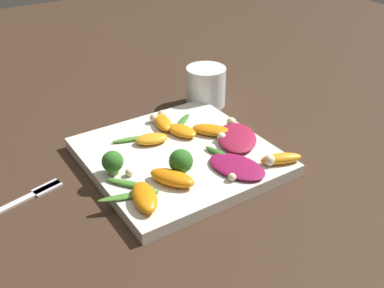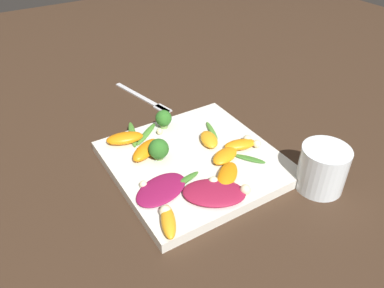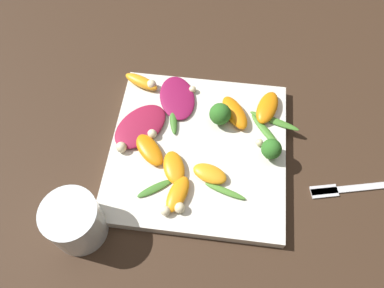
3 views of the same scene
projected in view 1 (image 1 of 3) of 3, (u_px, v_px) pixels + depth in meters
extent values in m
plane|color=#382619|center=(179.00, 161.00, 0.77)|extent=(2.40, 2.40, 0.00)
cube|color=silver|center=(179.00, 156.00, 0.76)|extent=(0.29, 0.29, 0.02)
cylinder|color=white|center=(206.00, 86.00, 0.93)|extent=(0.08, 0.08, 0.08)
cube|color=silver|center=(47.00, 187.00, 0.70)|extent=(0.03, 0.05, 0.01)
ellipsoid|color=maroon|center=(237.00, 137.00, 0.78)|extent=(0.12, 0.11, 0.01)
ellipsoid|color=maroon|center=(237.00, 166.00, 0.71)|extent=(0.11, 0.09, 0.01)
ellipsoid|color=orange|center=(152.00, 139.00, 0.78)|extent=(0.05, 0.06, 0.02)
ellipsoid|color=orange|center=(182.00, 131.00, 0.80)|extent=(0.07, 0.05, 0.02)
ellipsoid|color=orange|center=(281.00, 159.00, 0.72)|extent=(0.05, 0.07, 0.02)
ellipsoid|color=orange|center=(212.00, 130.00, 0.80)|extent=(0.07, 0.07, 0.02)
ellipsoid|color=orange|center=(172.00, 178.00, 0.67)|extent=(0.08, 0.06, 0.02)
ellipsoid|color=orange|center=(145.00, 197.00, 0.63)|extent=(0.08, 0.05, 0.02)
ellipsoid|color=orange|center=(163.00, 122.00, 0.83)|extent=(0.07, 0.04, 0.02)
cylinder|color=#7A9E51|center=(181.00, 170.00, 0.70)|extent=(0.01, 0.01, 0.01)
sphere|color=#2D6B23|center=(181.00, 161.00, 0.69)|extent=(0.04, 0.04, 0.04)
cylinder|color=#7A9E51|center=(113.00, 169.00, 0.70)|extent=(0.02, 0.02, 0.01)
sphere|color=#2D6B23|center=(112.00, 161.00, 0.69)|extent=(0.03, 0.03, 0.03)
ellipsoid|color=#47842D|center=(130.00, 184.00, 0.67)|extent=(0.07, 0.06, 0.01)
ellipsoid|color=#3D7528|center=(220.00, 154.00, 0.74)|extent=(0.07, 0.03, 0.01)
ellipsoid|color=#518E33|center=(131.00, 139.00, 0.78)|extent=(0.03, 0.07, 0.01)
ellipsoid|color=#47842D|center=(129.00, 196.00, 0.65)|extent=(0.04, 0.09, 0.01)
ellipsoid|color=#3D7528|center=(182.00, 121.00, 0.84)|extent=(0.05, 0.06, 0.00)
sphere|color=beige|center=(222.00, 137.00, 0.78)|extent=(0.02, 0.02, 0.02)
sphere|color=beige|center=(129.00, 172.00, 0.69)|extent=(0.01, 0.01, 0.01)
sphere|color=beige|center=(269.00, 160.00, 0.72)|extent=(0.02, 0.02, 0.02)
sphere|color=beige|center=(162.00, 114.00, 0.85)|extent=(0.02, 0.02, 0.02)
sphere|color=beige|center=(232.00, 177.00, 0.68)|extent=(0.01, 0.01, 0.01)
sphere|color=beige|center=(154.00, 118.00, 0.84)|extent=(0.02, 0.02, 0.02)
sphere|color=beige|center=(231.00, 122.00, 0.83)|extent=(0.02, 0.02, 0.02)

